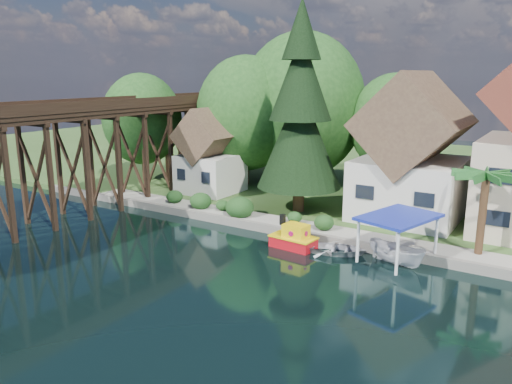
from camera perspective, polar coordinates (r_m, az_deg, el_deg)
ground at (r=29.80m, az=-5.31°, el=-8.94°), size 140.00×140.00×0.00m
bank at (r=59.27m, az=15.20°, el=2.17°), size 140.00×52.00×0.50m
seawall at (r=34.23m, az=8.34°, el=-5.47°), size 60.00×0.40×0.62m
promenade at (r=34.61m, az=12.27°, el=-5.05°), size 50.00×2.60×0.06m
trestle_bridge at (r=42.99m, az=-18.30°, el=4.76°), size 4.12×44.18×9.30m
house_left at (r=39.48m, az=17.38°, el=3.81°), size 7.64×8.64×11.02m
shed at (r=46.38m, az=-5.24°, el=4.07°), size 5.09×5.40×7.85m
bg_trees at (r=46.01m, az=12.07°, el=8.10°), size 49.90×13.30×10.57m
shrubs at (r=39.07m, az=-2.40°, el=-1.55°), size 15.76×2.47×1.70m
conifer at (r=39.09m, az=5.08°, el=9.03°), size 6.63×6.63×16.33m
palm_tree at (r=32.43m, az=24.82°, el=1.45°), size 4.99×4.99×5.47m
tugboat at (r=33.24m, az=4.35°, el=-5.31°), size 3.14×1.90×2.19m
boat_white_a at (r=32.66m, az=9.23°, el=-6.29°), size 4.42×3.69×0.79m
boat_canopy at (r=31.33m, az=15.83°, el=-5.69°), size 4.48×5.51×3.08m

